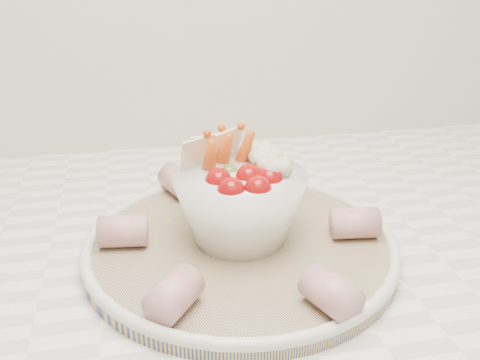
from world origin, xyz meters
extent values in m
cube|color=white|center=(0.00, 1.45, 0.90)|extent=(2.04, 0.62, 0.04)
cylinder|color=navy|center=(-0.09, 1.42, 0.93)|extent=(0.42, 0.42, 0.01)
torus|color=silver|center=(-0.09, 1.42, 0.94)|extent=(0.32, 0.32, 0.01)
sphere|color=maroon|center=(-0.10, 1.40, 1.00)|extent=(0.03, 0.03, 0.03)
sphere|color=maroon|center=(-0.07, 1.40, 1.00)|extent=(0.03, 0.03, 0.03)
sphere|color=maroon|center=(-0.06, 1.42, 1.00)|extent=(0.03, 0.03, 0.03)
sphere|color=maroon|center=(-0.11, 1.42, 1.00)|extent=(0.03, 0.03, 0.03)
sphere|color=maroon|center=(-0.08, 1.43, 1.00)|extent=(0.03, 0.03, 0.03)
sphere|color=maroon|center=(-0.06, 1.44, 1.00)|extent=(0.03, 0.03, 0.03)
sphere|color=#4E7125|center=(-0.09, 1.45, 1.00)|extent=(0.02, 0.02, 0.02)
cone|color=#CE4E13|center=(-0.11, 1.45, 1.01)|extent=(0.02, 0.04, 0.06)
cone|color=#CE4E13|center=(-0.10, 1.47, 1.01)|extent=(0.03, 0.04, 0.06)
cone|color=#CE4E13|center=(-0.07, 1.47, 1.01)|extent=(0.03, 0.04, 0.06)
sphere|color=beige|center=(-0.05, 1.45, 1.01)|extent=(0.03, 0.03, 0.03)
sphere|color=beige|center=(-0.05, 1.43, 1.01)|extent=(0.03, 0.03, 0.03)
sphere|color=beige|center=(-0.06, 1.47, 1.01)|extent=(0.03, 0.03, 0.03)
cube|color=beige|center=(-0.11, 1.47, 1.01)|extent=(0.04, 0.02, 0.05)
cube|color=beige|center=(-0.09, 1.48, 1.01)|extent=(0.04, 0.03, 0.05)
cube|color=beige|center=(-0.12, 1.46, 1.01)|extent=(0.04, 0.03, 0.05)
cylinder|color=#AC4F5B|center=(0.03, 1.41, 0.95)|extent=(0.05, 0.04, 0.03)
cylinder|color=#AC4F5B|center=(-0.01, 1.52, 0.95)|extent=(0.06, 0.06, 0.03)
cylinder|color=#AC4F5B|center=(-0.14, 1.55, 0.95)|extent=(0.05, 0.06, 0.03)
cylinder|color=#AC4F5B|center=(-0.20, 1.44, 0.95)|extent=(0.05, 0.04, 0.03)
cylinder|color=#AC4F5B|center=(-0.16, 1.32, 0.95)|extent=(0.06, 0.06, 0.03)
cylinder|color=#AC4F5B|center=(-0.04, 1.30, 0.95)|extent=(0.05, 0.06, 0.03)
camera|label=1|loc=(-0.18, 0.95, 1.22)|focal=40.00mm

